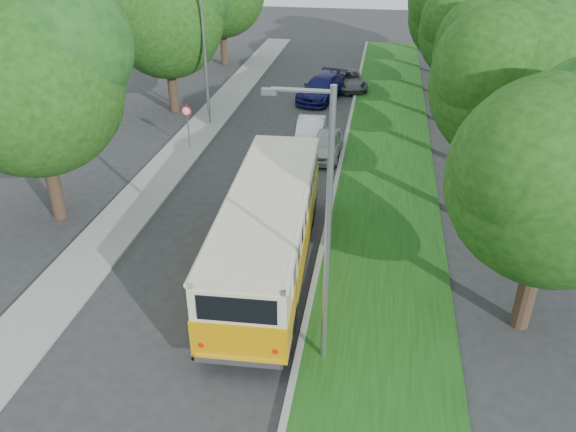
% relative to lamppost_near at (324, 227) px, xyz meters
% --- Properties ---
extents(ground, '(120.00, 120.00, 0.00)m').
position_rel_lamppost_near_xyz_m(ground, '(-4.21, 2.50, -4.37)').
color(ground, '#2C2C2F').
rests_on(ground, ground).
extents(curb, '(0.20, 70.00, 0.15)m').
position_rel_lamppost_near_xyz_m(curb, '(-0.61, 7.50, -4.29)').
color(curb, gray).
rests_on(curb, ground).
extents(grass_verge, '(4.50, 70.00, 0.13)m').
position_rel_lamppost_near_xyz_m(grass_verge, '(1.74, 7.50, -4.30)').
color(grass_verge, '#184612').
rests_on(grass_verge, ground).
extents(sidewalk, '(2.20, 70.00, 0.12)m').
position_rel_lamppost_near_xyz_m(sidewalk, '(-9.01, 7.50, -4.31)').
color(sidewalk, gray).
rests_on(sidewalk, ground).
extents(treeline, '(24.27, 41.91, 9.46)m').
position_rel_lamppost_near_xyz_m(treeline, '(-1.06, 20.49, 1.56)').
color(treeline, '#332319').
rests_on(treeline, ground).
extents(lamppost_near, '(1.71, 0.16, 8.00)m').
position_rel_lamppost_near_xyz_m(lamppost_near, '(0.00, 0.00, 0.00)').
color(lamppost_near, gray).
rests_on(lamppost_near, ground).
extents(lamppost_far, '(1.71, 0.16, 7.50)m').
position_rel_lamppost_near_xyz_m(lamppost_far, '(-8.91, 18.50, -0.25)').
color(lamppost_far, gray).
rests_on(lamppost_far, ground).
extents(warning_sign, '(0.56, 0.10, 2.50)m').
position_rel_lamppost_near_xyz_m(warning_sign, '(-8.71, 14.48, -2.66)').
color(warning_sign, gray).
rests_on(warning_sign, ground).
extents(vintage_bus, '(3.23, 10.80, 3.18)m').
position_rel_lamppost_near_xyz_m(vintage_bus, '(-2.31, 4.09, -2.78)').
color(vintage_bus, '#E09C07').
rests_on(vintage_bus, ground).
extents(car_silver, '(1.69, 3.85, 1.29)m').
position_rel_lamppost_near_xyz_m(car_silver, '(-1.45, 14.84, -3.72)').
color(car_silver, '#B5B6BA').
rests_on(car_silver, ground).
extents(car_white, '(1.63, 4.19, 1.36)m').
position_rel_lamppost_near_xyz_m(car_white, '(-2.48, 16.35, -3.69)').
color(car_white, white).
rests_on(car_white, ground).
extents(car_blue, '(3.38, 5.62, 1.52)m').
position_rel_lamppost_near_xyz_m(car_blue, '(-2.81, 24.51, -3.61)').
color(car_blue, navy).
rests_on(car_blue, ground).
extents(car_grey, '(3.13, 4.90, 1.26)m').
position_rel_lamppost_near_xyz_m(car_grey, '(-1.21, 27.36, -3.74)').
color(car_grey, '#505357').
rests_on(car_grey, ground).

